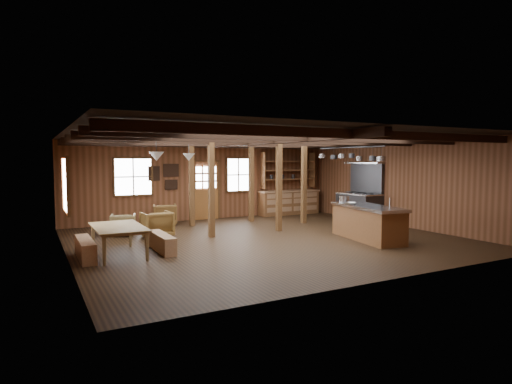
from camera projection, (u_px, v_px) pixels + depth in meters
room at (266, 188)px, 11.59m from camera, size 10.04×9.04×2.84m
ceiling_joists at (263, 141)px, 11.65m from camera, size 9.80×8.82×0.18m
timber_posts at (249, 184)px, 13.66m from camera, size 3.95×2.35×2.80m
back_door at (206, 195)px, 15.54m from camera, size 1.02×0.08×2.15m
window_back_left at (133, 177)px, 14.28m from camera, size 1.32×0.06×1.32m
window_back_right at (238, 175)px, 16.11m from camera, size 1.02×0.06×1.32m
window_left at (65, 185)px, 9.69m from camera, size 0.14×1.24×1.32m
notice_boards at (166, 175)px, 14.79m from camera, size 1.08×0.03×0.90m
back_counter at (289, 199)px, 16.95m from camera, size 2.55×0.60×2.45m
pendant_lamps at (174, 157)px, 11.35m from camera, size 1.86×2.36×0.66m
pot_rack at (350, 156)px, 13.31m from camera, size 0.37×3.00×0.44m
kitchen_island at (368, 222)px, 11.60m from camera, size 1.27×2.61×1.20m
step_stool at (359, 226)px, 12.80m from camera, size 0.45×0.36×0.35m
commercial_range at (360, 202)px, 15.11m from camera, size 0.87×1.69×2.08m
dining_table at (120, 241)px, 9.72m from camera, size 1.07×1.92×0.67m
bench_wall at (85, 249)px, 9.38m from camera, size 0.30×1.58×0.43m
bench_aisle at (162, 242)px, 10.18m from camera, size 0.28×1.50×0.41m
armchair_a at (157, 224)px, 11.93m from camera, size 0.81×0.83×0.74m
armchair_b at (165, 215)px, 14.20m from camera, size 0.90×0.92×0.70m
armchair_c at (123, 225)px, 12.23m from camera, size 0.82×0.84×0.63m
counter_pot at (344, 199)px, 12.45m from camera, size 0.29×0.29×0.17m
bowl at (350, 203)px, 11.71m from camera, size 0.36×0.36×0.07m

